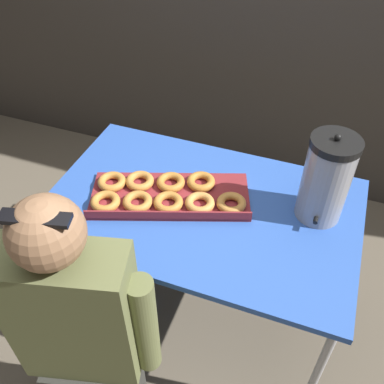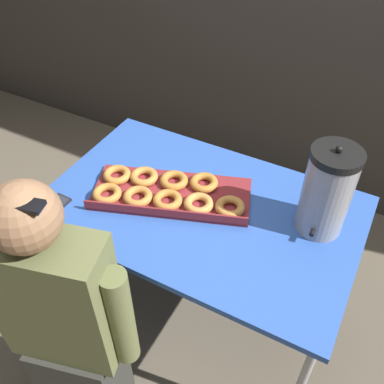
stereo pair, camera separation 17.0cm
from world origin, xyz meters
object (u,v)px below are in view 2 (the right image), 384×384
Objects in this scene: coffee_urn at (327,192)px; donut_box at (167,192)px; person_seated at (66,327)px; cell_phone at (53,207)px.

donut_box is at bearing -167.55° from coffee_urn.
coffee_urn is at bearing -7.17° from donut_box.
donut_box is at bearing -108.09° from person_seated.
coffee_urn is at bearing -144.63° from person_seated.
coffee_urn is 2.66× the size of cell_phone.
cell_phone is 0.49m from person_seated.
coffee_urn reaches higher than cell_phone.
donut_box is 0.56× the size of person_seated.
person_seated is at bearing -130.25° from coffee_urn.
donut_box is at bearing 38.53° from cell_phone.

